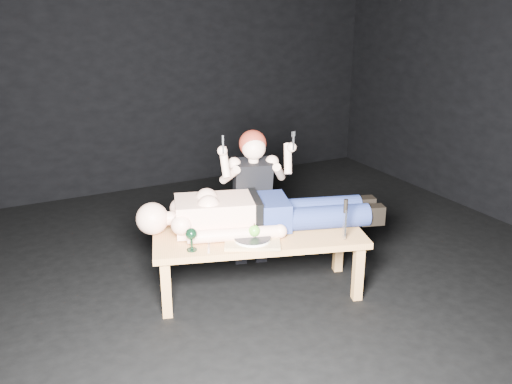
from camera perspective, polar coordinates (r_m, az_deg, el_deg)
ground at (r=4.24m, az=1.58°, el=-8.76°), size 5.00×5.00×0.00m
back_wall at (r=6.07m, az=-9.88°, el=14.42°), size 5.00×0.00×5.00m
table at (r=3.93m, az=0.33°, el=-7.46°), size 1.57×0.95×0.45m
lying_man at (r=3.90m, az=0.72°, el=-1.69°), size 1.69×0.94×0.29m
kneeling_woman at (r=4.22m, az=-0.54°, el=-0.41°), size 0.77×0.82×1.14m
serving_tray at (r=3.70m, az=-0.37°, el=-5.18°), size 0.45×0.40×0.02m
plate at (r=3.69m, az=-0.37°, el=-4.89°), size 0.33×0.33×0.02m
apple at (r=3.68m, az=-0.18°, el=-4.09°), size 0.08×0.08×0.08m
goblet at (r=3.59m, az=-6.76°, el=-4.94°), size 0.10×0.10×0.16m
fork_flat at (r=3.64m, az=-4.95°, el=-5.84°), size 0.07×0.15×0.01m
knife_flat at (r=3.67m, az=1.40°, el=-5.51°), size 0.10×0.14×0.01m
spoon_flat at (r=3.77m, az=1.40°, el=-4.83°), size 0.10×0.14×0.01m
carving_knife at (r=3.74m, az=9.27°, el=-2.90°), size 0.05×0.05×0.29m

